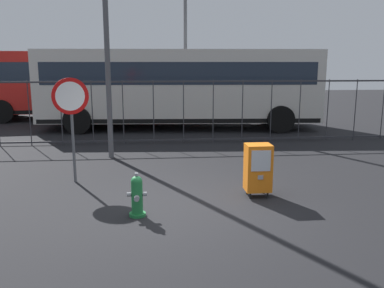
{
  "coord_description": "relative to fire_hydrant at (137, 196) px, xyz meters",
  "views": [
    {
      "loc": [
        -0.46,
        -6.89,
        2.53
      ],
      "look_at": [
        0.3,
        1.2,
        0.9
      ],
      "focal_mm": 38.04,
      "sensor_mm": 36.0,
      "label": 1
    }
  ],
  "objects": [
    {
      "name": "newspaper_box_primary",
      "position": [
        2.26,
        0.82,
        0.22
      ],
      "size": [
        0.48,
        0.42,
        1.02
      ],
      "color": "black",
      "rests_on": "ground_plane"
    },
    {
      "name": "fire_hydrant",
      "position": [
        0.0,
        0.0,
        0.0
      ],
      "size": [
        0.33,
        0.32,
        0.75
      ],
      "color": "#1E7238",
      "rests_on": "ground_plane"
    },
    {
      "name": "bus_far",
      "position": [
        -2.61,
        12.87,
        1.36
      ],
      "size": [
        10.72,
        3.73,
        3.0
      ],
      "rotation": [
        0.0,
        0.0,
        0.12
      ],
      "color": "red",
      "rests_on": "ground_plane"
    },
    {
      "name": "ground_plane",
      "position": [
        0.77,
        0.37,
        -0.35
      ],
      "size": [
        60.0,
        60.0,
        0.0
      ],
      "primitive_type": "plane",
      "color": "black"
    },
    {
      "name": "stop_sign",
      "position": [
        -1.41,
        2.11,
        1.25
      ],
      "size": [
        0.71,
        0.31,
        2.23
      ],
      "color": "#4C4F54",
      "rests_on": "ground_plane"
    },
    {
      "name": "street_light_near_right",
      "position": [
        1.67,
        10.91,
        4.22
      ],
      "size": [
        0.32,
        0.32,
        7.99
      ],
      "color": "#4C4F54",
      "rests_on": "ground_plane"
    },
    {
      "name": "bus_near",
      "position": [
        1.31,
        9.27,
        1.36
      ],
      "size": [
        10.64,
        3.31,
        3.0
      ],
      "rotation": [
        0.0,
        0.0,
        -0.06
      ],
      "color": "beige",
      "rests_on": "ground_plane"
    },
    {
      "name": "fence_barrier",
      "position": [
        0.77,
        6.27,
        0.67
      ],
      "size": [
        18.03,
        0.04,
        2.0
      ],
      "color": "#2D2D33",
      "rests_on": "ground_plane"
    }
  ]
}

